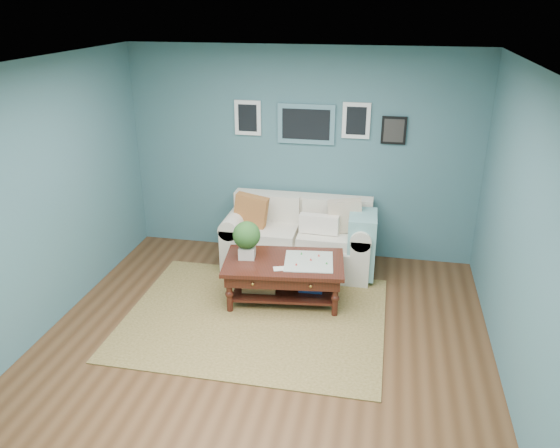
# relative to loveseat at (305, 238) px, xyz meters

# --- Properties ---
(room_shell) EXTENTS (5.00, 5.02, 2.70)m
(room_shell) POSITION_rel_loveseat_xyz_m (-0.14, -1.97, 0.96)
(room_shell) COLOR brown
(room_shell) RESTS_ON ground
(area_rug) EXTENTS (2.76, 2.21, 0.01)m
(area_rug) POSITION_rel_loveseat_xyz_m (-0.33, -1.33, -0.39)
(area_rug) COLOR brown
(area_rug) RESTS_ON ground
(loveseat) EXTENTS (1.89, 0.86, 0.97)m
(loveseat) POSITION_rel_loveseat_xyz_m (0.00, 0.00, 0.00)
(loveseat) COLOR silver
(loveseat) RESTS_ON ground
(coffee_table) EXTENTS (1.41, 0.93, 0.93)m
(coffee_table) POSITION_rel_loveseat_xyz_m (-0.17, -0.90, 0.02)
(coffee_table) COLOR black
(coffee_table) RESTS_ON ground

